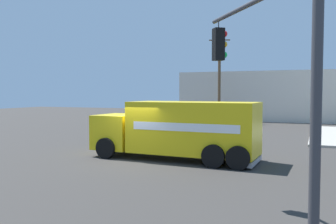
# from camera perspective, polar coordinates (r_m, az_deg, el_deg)

# --- Properties ---
(ground_plane) EXTENTS (100.00, 100.00, 0.00)m
(ground_plane) POSITION_cam_1_polar(r_m,az_deg,el_deg) (17.55, -4.80, -7.39)
(ground_plane) COLOR #33302D
(delivery_truck) EXTENTS (8.06, 3.01, 2.74)m
(delivery_truck) POSITION_cam_1_polar(r_m,az_deg,el_deg) (17.36, 1.67, -2.69)
(delivery_truck) COLOR yellow
(delivery_truck) RESTS_ON ground
(traffic_light_primary) EXTENTS (3.10, 4.05, 5.58)m
(traffic_light_primary) POSITION_cam_1_polar(r_m,az_deg,el_deg) (8.47, 15.43, 6.66)
(traffic_light_primary) COLOR #38383D
(traffic_light_primary) RESTS_ON ground
(utility_pole) EXTENTS (2.14, 0.74, 9.39)m
(utility_pole) POSITION_cam_1_polar(r_m,az_deg,el_deg) (39.23, 7.99, 5.45)
(utility_pole) COLOR brown
(utility_pole) RESTS_ON ground
(building_backdrop) EXTENTS (20.28, 6.00, 5.51)m
(building_backdrop) POSITION_cam_1_polar(r_m,az_deg,el_deg) (43.39, 15.85, 2.38)
(building_backdrop) COLOR beige
(building_backdrop) RESTS_ON ground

